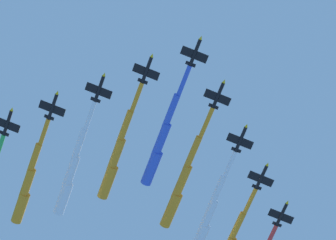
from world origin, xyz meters
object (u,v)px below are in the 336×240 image
Objects in this scene: jet_starboard_mid at (72,171)px; jet_starboard_outer at (28,183)px; jet_starboard_inner at (117,154)px; jet_lead at (162,139)px; jet_port_mid at (209,214)px; jet_port_inner at (182,182)px.

jet_starboard_mid reaches higher than jet_starboard_outer.
jet_starboard_inner is at bearing -55.82° from jet_starboard_outer.
jet_lead is 1.07× the size of jet_port_mid.
jet_port_mid is (36.23, -2.04, -2.32)m from jet_starboard_inner.
jet_starboard_mid is (-30.75, 18.42, -0.36)m from jet_port_inner.
jet_port_mid is at bearing 21.68° from jet_lead.
jet_starboard_mid is at bearing -53.14° from jet_starboard_outer.
jet_lead is at bearing -58.48° from jet_starboard_mid.
jet_port_inner is at bearing -12.70° from jet_starboard_inner.
jet_lead is at bearing -56.76° from jet_starboard_outer.
jet_starboard_mid is (-16.29, 26.57, 0.18)m from jet_lead.
jet_port_inner is 35.85m from jet_starboard_mid.
jet_port_mid is 47.06m from jet_starboard_mid.
jet_port_mid is 1.00× the size of jet_starboard_outer.
jet_lead is 30.33m from jet_port_mid.
jet_port_mid is 59.99m from jet_starboard_outer.
jet_port_inner is 1.05× the size of jet_starboard_inner.
jet_starboard_outer is at bearing 124.18° from jet_starboard_inner.
jet_starboard_outer reaches higher than jet_port_mid.
jet_starboard_inner is 15.69m from jet_starboard_mid.
jet_starboard_mid is at bearing 121.52° from jet_lead.
jet_port_inner is 1.06× the size of jet_starboard_mid.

